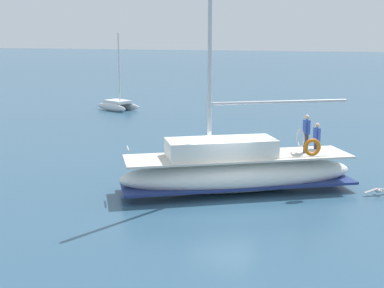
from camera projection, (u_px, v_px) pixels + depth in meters
ground_plane at (223, 194)px, 21.18m from camera, size 400.00×400.00×0.00m
main_sailboat at (236, 170)px, 21.43m from camera, size 7.22×9.37×11.54m
moored_catamaran at (118, 104)px, 45.02m from camera, size 3.18×4.25×6.43m
seagull at (378, 190)px, 21.01m from camera, size 0.86×1.01×0.18m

